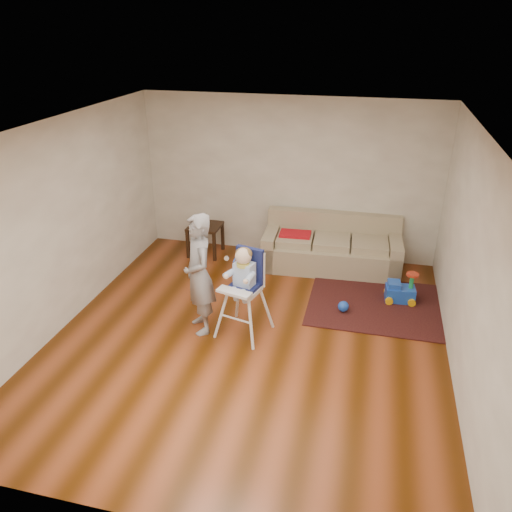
% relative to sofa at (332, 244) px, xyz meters
% --- Properties ---
extents(ground, '(5.50, 5.50, 0.00)m').
position_rel_sofa_xyz_m(ground, '(-0.82, -2.30, -0.43)').
color(ground, '#4B2306').
rests_on(ground, ground).
extents(room_envelope, '(5.04, 5.52, 2.72)m').
position_rel_sofa_xyz_m(room_envelope, '(-0.82, -1.77, 1.44)').
color(room_envelope, beige).
rests_on(room_envelope, ground).
extents(sofa, '(2.27, 1.02, 0.86)m').
position_rel_sofa_xyz_m(sofa, '(0.00, 0.00, 0.00)').
color(sofa, tan).
rests_on(sofa, ground).
extents(side_table, '(0.54, 0.54, 0.54)m').
position_rel_sofa_xyz_m(side_table, '(-2.20, 0.02, -0.16)').
color(side_table, black).
rests_on(side_table, ground).
extents(area_rug, '(2.12, 1.59, 0.02)m').
position_rel_sofa_xyz_m(area_rug, '(0.87, -1.06, -0.42)').
color(area_rug, black).
rests_on(area_rug, ground).
extents(ride_on_toy, '(0.44, 0.33, 0.46)m').
position_rel_sofa_xyz_m(ride_on_toy, '(1.11, -0.87, -0.18)').
color(ride_on_toy, blue).
rests_on(ride_on_toy, area_rug).
extents(toy_ball, '(0.16, 0.16, 0.16)m').
position_rel_sofa_xyz_m(toy_ball, '(0.33, -1.38, -0.34)').
color(toy_ball, blue).
rests_on(toy_ball, area_rug).
extents(high_chair, '(0.70, 0.70, 1.24)m').
position_rel_sofa_xyz_m(high_chair, '(-0.91, -2.19, 0.17)').
color(high_chair, white).
rests_on(high_chair, ground).
extents(adult, '(0.66, 0.71, 1.63)m').
position_rel_sofa_xyz_m(adult, '(-1.49, -2.24, 0.39)').
color(adult, gray).
rests_on(adult, ground).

